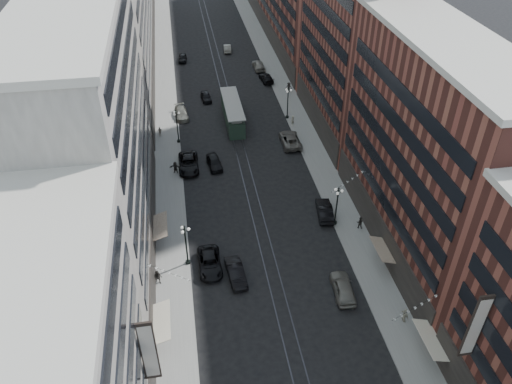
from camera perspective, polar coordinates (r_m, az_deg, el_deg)
ground at (r=84.10m, az=-2.62°, el=7.92°), size 220.00×220.00×0.00m
sidewalk_west at (r=92.59m, az=-10.29°, el=10.25°), size 4.00×180.00×0.15m
sidewalk_east at (r=94.51m, az=3.36°, el=11.35°), size 4.00×180.00×0.15m
rail_west at (r=92.88m, az=-3.85°, el=10.81°), size 0.12×180.00×0.02m
rail_east at (r=93.00m, az=-2.97°, el=10.88°), size 0.12×180.00×0.02m
building_west_mid at (r=54.03m, az=-17.55°, el=5.57°), size 8.00×36.00×28.00m
building_east_mid at (r=56.08m, az=18.92°, el=4.06°), size 8.00×30.00×24.00m
lamppost_sw_far at (r=55.68m, az=-8.01°, el=-5.87°), size 1.03×1.14×5.52m
lamppost_sw_mid at (r=77.83m, az=-9.01°, el=7.55°), size 1.03×1.14×5.52m
lamppost_se_far at (r=61.20m, az=9.21°, el=-1.46°), size 1.03×1.14×5.52m
lamppost_se_mid at (r=84.06m, az=3.65°, el=10.25°), size 1.03×1.14×5.52m
streetcar at (r=83.73m, az=-2.69°, el=9.01°), size 2.75×12.44×3.44m
car_2 at (r=56.56m, az=-5.31°, el=-8.05°), size 2.62×5.53×1.53m
car_4 at (r=54.43m, az=9.92°, el=-10.69°), size 2.43×5.20×1.72m
car_5 at (r=55.24m, az=-2.31°, el=-9.21°), size 2.18×4.95×1.58m
pedestrian_2 at (r=55.36m, az=-11.14°, el=-9.55°), size 0.96×0.66×1.82m
pedestrian_4 at (r=53.12m, az=16.63°, el=-13.35°), size 0.72×1.10×1.72m
car_7 at (r=72.58m, az=-7.72°, el=3.27°), size 2.91×6.13×1.69m
car_8 at (r=86.31m, az=-8.53°, el=8.89°), size 2.55×5.24×1.47m
car_9 at (r=108.90m, az=-8.40°, el=14.91°), size 1.98×4.19×1.38m
car_10 at (r=63.81m, az=7.84°, el=-2.08°), size 2.41×5.21×1.66m
car_11 at (r=77.83m, az=3.92°, el=6.02°), size 2.78×6.03×1.68m
car_12 at (r=98.52m, az=1.19°, el=12.92°), size 2.52×5.18×1.45m
car_13 at (r=91.57m, az=-5.74°, el=10.78°), size 1.93×4.15×1.38m
car_14 at (r=113.15m, az=-3.29°, el=16.09°), size 1.83×4.47×1.44m
pedestrian_5 at (r=71.62m, az=-9.21°, el=2.80°), size 1.72×0.91×1.78m
pedestrian_6 at (r=81.13m, az=-10.92°, el=6.83°), size 0.93×0.51×1.50m
pedestrian_7 at (r=62.43m, az=11.78°, el=-3.44°), size 0.92×0.73×1.66m
pedestrian_8 at (r=82.83m, az=4.19°, el=8.17°), size 0.74×0.72×1.71m
pedestrian_9 at (r=93.95m, az=3.76°, el=11.86°), size 1.30×0.82×1.87m
car_extra_0 at (r=72.53m, az=-4.79°, el=3.40°), size 2.33×4.72×1.55m
car_extra_1 at (r=103.85m, az=0.30°, el=14.31°), size 2.21×5.23×1.77m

